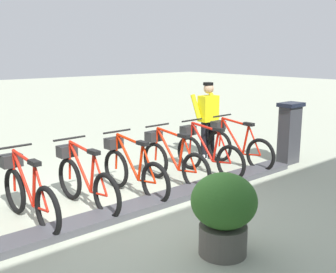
{
  "coord_description": "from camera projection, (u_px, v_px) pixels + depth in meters",
  "views": [
    {
      "loc": [
        -4.64,
        3.07,
        2.31
      ],
      "look_at": [
        0.5,
        -1.35,
        0.9
      ],
      "focal_mm": 43.76,
      "sensor_mm": 36.0,
      "label": 1
    }
  ],
  "objects": [
    {
      "name": "bike_docked_1",
      "position": [
        206.0,
        152.0,
        7.79
      ],
      "size": [
        1.72,
        0.54,
        1.02
      ],
      "color": "black",
      "rests_on": "ground"
    },
    {
      "name": "bike_docked_5",
      "position": [
        27.0,
        193.0,
        5.57
      ],
      "size": [
        1.72,
        0.54,
        1.02
      ],
      "color": "black",
      "rests_on": "ground"
    },
    {
      "name": "bike_docked_3",
      "position": [
        132.0,
        169.0,
        6.68
      ],
      "size": [
        1.72,
        0.54,
        1.02
      ],
      "color": "black",
      "rests_on": "ground"
    },
    {
      "name": "bike_docked_2",
      "position": [
        172.0,
        160.0,
        7.24
      ],
      "size": [
        1.72,
        0.54,
        1.02
      ],
      "color": "black",
      "rests_on": "ground"
    },
    {
      "name": "bike_docked_4",
      "position": [
        84.0,
        180.0,
        6.12
      ],
      "size": [
        1.72,
        0.54,
        1.02
      ],
      "color": "black",
      "rests_on": "ground"
    },
    {
      "name": "planter_bush",
      "position": [
        224.0,
        210.0,
        4.67
      ],
      "size": [
        0.76,
        0.76,
        0.97
      ],
      "color": "#59544C",
      "rests_on": "ground"
    },
    {
      "name": "dock_rail_base",
      "position": [
        120.0,
        212.0,
        5.87
      ],
      "size": [
        0.44,
        7.78,
        0.1
      ],
      "primitive_type": "cube",
      "color": "#47474C",
      "rests_on": "ground"
    },
    {
      "name": "payment_kiosk",
      "position": [
        289.0,
        132.0,
        8.52
      ],
      "size": [
        0.36,
        0.52,
        1.28
      ],
      "color": "#38383D",
      "rests_on": "ground"
    },
    {
      "name": "bike_docked_0",
      "position": [
        236.0,
        145.0,
        8.35
      ],
      "size": [
        1.72,
        0.54,
        1.02
      ],
      "color": "black",
      "rests_on": "ground"
    },
    {
      "name": "worker_near_rack",
      "position": [
        208.0,
        117.0,
        8.91
      ],
      "size": [
        0.5,
        0.65,
        1.66
      ],
      "color": "white",
      "rests_on": "ground"
    },
    {
      "name": "ground_plane",
      "position": [
        120.0,
        216.0,
        5.88
      ],
      "size": [
        60.0,
        60.0,
        0.0
      ],
      "primitive_type": "plane",
      "color": "#AAB09A"
    }
  ]
}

